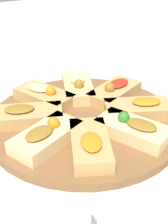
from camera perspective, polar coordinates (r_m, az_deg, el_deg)
name	(u,v)px	position (r m, az deg, el deg)	size (l,w,h in m)	color
ground_plane	(84,124)	(0.72, 0.00, -2.22)	(3.00, 3.00, 0.00)	silver
serving_board	(84,121)	(0.71, 0.00, -1.62)	(0.44, 0.44, 0.02)	brown
focaccia_slice_0	(44,96)	(0.77, -7.29, 2.98)	(0.17, 0.13, 0.05)	tan
focaccia_slice_1	(28,115)	(0.70, -10.22, -0.62)	(0.12, 0.16, 0.04)	tan
focaccia_slice_2	(46,136)	(0.62, -6.91, -4.40)	(0.13, 0.17, 0.05)	#E5C689
focaccia_slice_3	(90,144)	(0.60, 1.13, -5.89)	(0.16, 0.12, 0.04)	tan
focaccia_slice_4	(133,129)	(0.65, 8.92, -3.07)	(0.17, 0.13, 0.05)	#E5C689
focaccia_slice_5	(138,109)	(0.72, 9.91, 0.59)	(0.12, 0.16, 0.04)	tan
focaccia_slice_6	(114,92)	(0.79, 5.58, 3.70)	(0.13, 0.16, 0.05)	tan
focaccia_slice_7	(78,87)	(0.81, -1.12, 4.53)	(0.16, 0.12, 0.05)	#DBB775
napkin_stack	(90,64)	(1.04, 1.06, 8.72)	(0.14, 0.12, 0.01)	white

